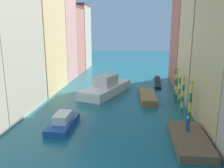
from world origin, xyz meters
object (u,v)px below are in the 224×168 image
object	(u,v)px
waterfront_dock	(190,140)
mooring_pole_2	(179,90)
vaporetto_white	(106,87)
person_on_dock	(188,124)
gondola_black	(158,82)
motorboat_1	(63,122)
mooring_pole_4	(175,81)
mooring_pole_0	(191,101)
mooring_pole_1	(183,95)
mooring_pole_3	(177,85)
motorboat_0	(147,96)

from	to	relation	value
waterfront_dock	mooring_pole_2	distance (m)	11.98
waterfront_dock	mooring_pole_2	xyz separation A→B (m)	(1.01, 11.83, 1.58)
mooring_pole_2	vaporetto_white	size ratio (longest dim) A/B	0.32
person_on_dock	gondola_black	world-z (taller)	person_on_dock
person_on_dock	motorboat_1	world-z (taller)	person_on_dock
person_on_dock	mooring_pole_2	size ratio (longest dim) A/B	0.38
mooring_pole_4	mooring_pole_0	bearing A→B (deg)	-89.72
mooring_pole_0	gondola_black	bearing A→B (deg)	95.86
person_on_dock	mooring_pole_1	world-z (taller)	mooring_pole_1
mooring_pole_3	gondola_black	world-z (taller)	mooring_pole_3
person_on_dock	motorboat_1	xyz separation A→B (m)	(-12.52, 1.07, -0.84)
mooring_pole_0	motorboat_1	size ratio (longest dim) A/B	0.85
waterfront_dock	mooring_pole_3	distance (m)	12.59
person_on_dock	mooring_pole_0	size ratio (longest dim) A/B	0.31
mooring_pole_1	motorboat_1	distance (m)	14.60
waterfront_dock	motorboat_1	bearing A→B (deg)	169.89
mooring_pole_3	person_on_dock	bearing A→B (deg)	-93.77
vaporetto_white	motorboat_1	world-z (taller)	vaporetto_white
mooring_pole_4	gondola_black	xyz separation A→B (m)	(-1.90, 8.69, -2.13)
mooring_pole_1	mooring_pole_2	world-z (taller)	mooring_pole_1
motorboat_0	motorboat_1	xyz separation A→B (m)	(-9.29, -11.27, 0.13)
mooring_pole_3	motorboat_0	size ratio (longest dim) A/B	0.64
waterfront_dock	motorboat_1	world-z (taller)	motorboat_1
mooring_pole_0	waterfront_dock	bearing A→B (deg)	-101.43
vaporetto_white	mooring_pole_0	bearing A→B (deg)	-43.83
mooring_pole_0	motorboat_0	world-z (taller)	mooring_pole_0
mooring_pole_0	mooring_pole_2	size ratio (longest dim) A/B	1.23
waterfront_dock	gondola_black	bearing A→B (deg)	91.94
mooring_pole_1	mooring_pole_3	distance (m)	4.39
person_on_dock	gondola_black	distance (m)	23.44
mooring_pole_3	motorboat_1	xyz separation A→B (m)	(-13.26, -10.15, -1.93)
mooring_pole_4	motorboat_1	xyz separation A→B (m)	(-13.62, -13.64, -1.78)
vaporetto_white	mooring_pole_1	bearing A→B (deg)	-37.23
mooring_pole_0	mooring_pole_1	bearing A→B (deg)	98.72
gondola_black	motorboat_1	world-z (taller)	motorboat_1
motorboat_1	gondola_black	bearing A→B (deg)	62.30
waterfront_dock	mooring_pole_1	bearing A→B (deg)	84.72
waterfront_dock	mooring_pole_4	distance (m)	16.03
mooring_pole_3	motorboat_1	world-z (taller)	mooring_pole_3
mooring_pole_3	mooring_pole_4	xyz separation A→B (m)	(0.36, 3.48, -0.16)
mooring_pole_0	gondola_black	distance (m)	19.25
mooring_pole_0	vaporetto_white	size ratio (longest dim) A/B	0.39
gondola_black	mooring_pole_4	bearing A→B (deg)	-77.65
waterfront_dock	motorboat_1	xyz separation A→B (m)	(-12.56, 2.24, 0.20)
motorboat_0	mooring_pole_1	bearing A→B (deg)	-53.95
mooring_pole_1	motorboat_1	xyz separation A→B (m)	(-13.30, -5.76, -1.75)
mooring_pole_0	mooring_pole_3	size ratio (longest dim) A/B	0.95
mooring_pole_0	motorboat_1	distance (m)	14.18
vaporetto_white	motorboat_0	size ratio (longest dim) A/B	1.56
vaporetto_white	waterfront_dock	bearing A→B (deg)	-58.57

